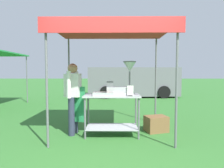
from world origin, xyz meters
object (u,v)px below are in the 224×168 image
donut_tray (104,94)px  vendor (73,95)px  donut_cart (112,107)px  van_grey (133,81)px  supply_crate (156,124)px  menu_sign (130,92)px  stall_canopy (112,33)px  donut_fryer (122,82)px

donut_tray → vendor: 0.73m
donut_cart → van_grey: bearing=80.7°
donut_tray → vendor: vendor is taller
donut_tray → supply_crate: size_ratio=0.75×
menu_sign → vendor: size_ratio=0.14×
supply_crate → stall_canopy: bearing=-170.7°
stall_canopy → van_grey: stall_canopy is taller
supply_crate → van_grey: 6.75m
vendor → van_grey: size_ratio=0.31×
donut_cart → donut_tray: bearing=-144.2°
vendor → van_grey: (2.03, 6.93, -0.03)m
donut_tray → donut_fryer: (0.40, 0.10, 0.26)m
stall_canopy → supply_crate: stall_canopy is taller
donut_cart → vendor: vendor is taller
vendor → donut_tray: bearing=-14.5°
donut_cart → donut_tray: (-0.17, -0.12, 0.29)m
donut_fryer → donut_tray: bearing=-166.2°
stall_canopy → vendor: size_ratio=1.61×
donut_tray → donut_cart: bearing=35.8°
donut_tray → menu_sign: (0.56, -0.08, 0.07)m
van_grey → donut_tray: bearing=-100.5°
donut_tray → menu_sign: menu_sign is taller
van_grey → vendor: bearing=-106.3°
supply_crate → van_grey: bearing=89.2°
vendor → supply_crate: (1.93, 0.21, -0.72)m
menu_sign → donut_tray: bearing=172.1°
stall_canopy → menu_sign: (0.39, -0.30, -1.27)m
stall_canopy → menu_sign: size_ratio=11.81×
donut_tray → van_grey: van_grey is taller
stall_canopy → donut_cart: stall_canopy is taller
stall_canopy → donut_tray: bearing=-127.4°
vendor → van_grey: 7.22m
menu_sign → supply_crate: size_ratio=0.37×
menu_sign → donut_cart: bearing=152.9°
donut_fryer → menu_sign: 0.31m
donut_cart → van_grey: van_grey is taller
stall_canopy → donut_cart: size_ratio=2.10×
donut_cart → vendor: 0.92m
stall_canopy → donut_tray: size_ratio=5.88×
vendor → supply_crate: vendor is taller
stall_canopy → donut_cart: bearing=-90.0°
menu_sign → vendor: (-1.27, 0.26, -0.10)m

